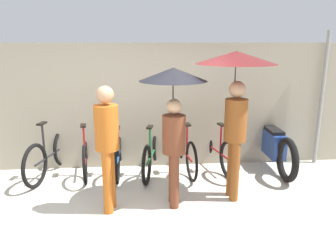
# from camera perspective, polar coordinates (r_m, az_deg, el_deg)

# --- Properties ---
(ground_plane) EXTENTS (30.00, 30.00, 0.00)m
(ground_plane) POSITION_cam_1_polar(r_m,az_deg,el_deg) (4.38, -5.82, -16.96)
(ground_plane) COLOR beige
(back_wall) EXTENTS (12.01, 0.12, 2.26)m
(back_wall) POSITION_cam_1_polar(r_m,az_deg,el_deg) (6.01, -5.83, 3.40)
(back_wall) COLOR gray
(back_wall) RESTS_ON ground
(parked_bicycle_0) EXTENTS (0.56, 1.69, 1.05)m
(parked_bicycle_0) POSITION_cam_1_polar(r_m,az_deg,el_deg) (6.06, -19.80, -4.68)
(parked_bicycle_0) COLOR black
(parked_bicycle_0) RESTS_ON ground
(parked_bicycle_1) EXTENTS (0.44, 1.65, 1.08)m
(parked_bicycle_1) POSITION_cam_1_polar(r_m,az_deg,el_deg) (6.02, -14.17, -4.65)
(parked_bicycle_1) COLOR black
(parked_bicycle_1) RESTS_ON ground
(parked_bicycle_2) EXTENTS (0.44, 1.68, 0.97)m
(parked_bicycle_2) POSITION_cam_1_polar(r_m,az_deg,el_deg) (5.93, -8.54, -4.57)
(parked_bicycle_2) COLOR black
(parked_bicycle_2) RESTS_ON ground
(parked_bicycle_3) EXTENTS (0.53, 1.72, 1.03)m
(parked_bicycle_3) POSITION_cam_1_polar(r_m,az_deg,el_deg) (5.87, -2.78, -4.70)
(parked_bicycle_3) COLOR black
(parked_bicycle_3) RESTS_ON ground
(parked_bicycle_4) EXTENTS (0.44, 1.70, 1.09)m
(parked_bicycle_4) POSITION_cam_1_polar(r_m,az_deg,el_deg) (5.96, 2.86, -4.26)
(parked_bicycle_4) COLOR black
(parked_bicycle_4) RESTS_ON ground
(parked_bicycle_5) EXTENTS (0.53, 1.73, 1.05)m
(parked_bicycle_5) POSITION_cam_1_polar(r_m,az_deg,el_deg) (6.10, 8.33, -4.04)
(parked_bicycle_5) COLOR black
(parked_bicycle_5) RESTS_ON ground
(pedestrian_leading) EXTENTS (0.32, 0.32, 1.74)m
(pedestrian_leading) POSITION_cam_1_polar(r_m,az_deg,el_deg) (4.41, -10.55, -2.33)
(pedestrian_leading) COLOR #B25619
(pedestrian_leading) RESTS_ON ground
(pedestrian_center) EXTENTS (0.93, 0.93, 1.94)m
(pedestrian_center) POSITION_cam_1_polar(r_m,az_deg,el_deg) (4.45, 0.95, 4.45)
(pedestrian_center) COLOR brown
(pedestrian_center) RESTS_ON ground
(pedestrian_trailing) EXTENTS (1.15, 1.15, 2.15)m
(pedestrian_trailing) POSITION_cam_1_polar(r_m,az_deg,el_deg) (4.74, 11.72, 7.77)
(pedestrian_trailing) COLOR brown
(pedestrian_trailing) RESTS_ON ground
(motorcycle) EXTENTS (0.58, 2.04, 0.94)m
(motorcycle) POSITION_cam_1_polar(r_m,az_deg,el_deg) (6.36, 17.81, -3.27)
(motorcycle) COLOR black
(motorcycle) RESTS_ON ground
(awning_pole) EXTENTS (0.07, 0.07, 2.48)m
(awning_pole) POSITION_cam_1_polar(r_m,az_deg,el_deg) (6.72, 25.16, 4.23)
(awning_pole) COLOR gray
(awning_pole) RESTS_ON ground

